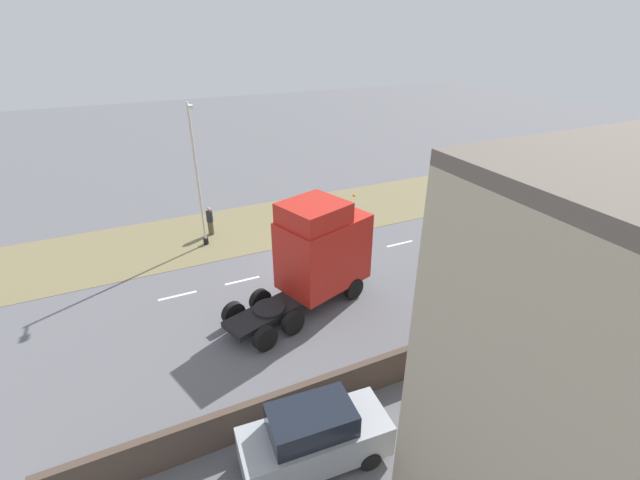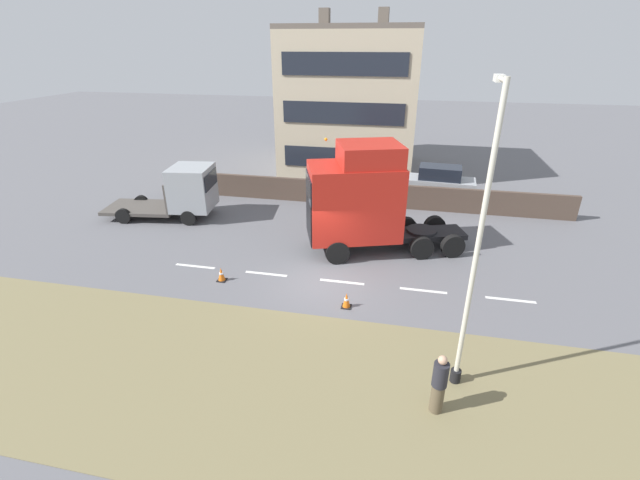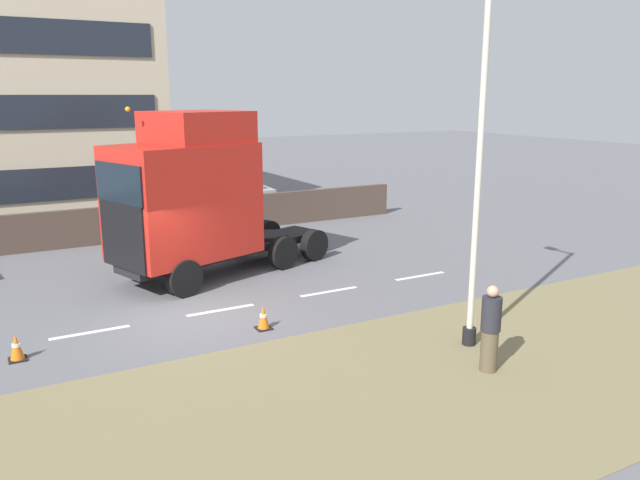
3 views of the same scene
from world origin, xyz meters
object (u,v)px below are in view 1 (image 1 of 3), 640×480
Objects in this scene: lorry_cab at (319,252)px; lamp_post at (198,183)px; traffic_cone_lead at (281,250)px; traffic_cone_trailing at (369,239)px; flatbed_truck at (510,248)px; parked_car at (314,437)px; pedestrian at (210,221)px.

lorry_cab is 0.91× the size of lamp_post.
traffic_cone_lead and traffic_cone_trailing have the same top height.
parked_car is (5.55, -13.41, -0.46)m from flatbed_truck.
pedestrian is 9.71m from traffic_cone_trailing.
pedestrian is (-16.70, 0.55, -0.15)m from parked_car.
lorry_cab reaches higher than pedestrian.
lamp_post is (-7.73, -3.76, 1.36)m from lorry_cab.
flatbed_truck is at bearing 58.88° from lorry_cab.
lorry_cab is 1.66× the size of parked_car.
traffic_cone_lead is at bearing 35.15° from pedestrian.
parked_car is at bearing -37.18° from traffic_cone_trailing.
traffic_cone_trailing is at bearing 146.92° from parked_car.
traffic_cone_trailing is (3.84, 8.81, -3.56)m from lamp_post.
traffic_cone_lead is (-4.73, -0.17, -2.20)m from lorry_cab.
flatbed_truck is 12.07m from traffic_cone_lead.
parked_car is at bearing -44.51° from lorry_cab.
lorry_cab reaches higher than traffic_cone_lead.
pedestrian is 3.08× the size of traffic_cone_lead.
lamp_post is at bearing 45.88° from flatbed_truck.
pedestrian is at bearing -121.90° from traffic_cone_trailing.
flatbed_truck is at bearing 37.51° from traffic_cone_trailing.
parked_car is at bearing -16.00° from traffic_cone_lead.
lamp_post is 5.88m from traffic_cone_lead.
flatbed_truck is 17.03m from pedestrian.
flatbed_truck is at bearing 116.58° from parked_car.
parked_car reaches higher than traffic_cone_trailing.
parked_car is 12.94m from traffic_cone_lead.
parked_car is at bearing -1.88° from pedestrian.
traffic_cone_trailing is at bearing 66.44° from lamp_post.
traffic_cone_lead is (-6.87, -9.85, -1.21)m from flatbed_truck.
lorry_cab reaches higher than parked_car.
traffic_cone_trailing is at bearing 58.10° from pedestrian.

